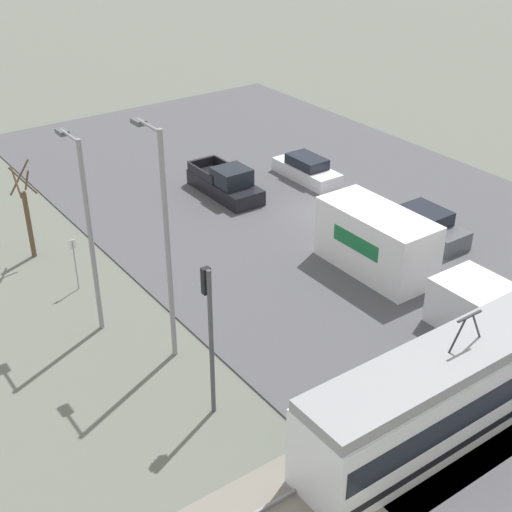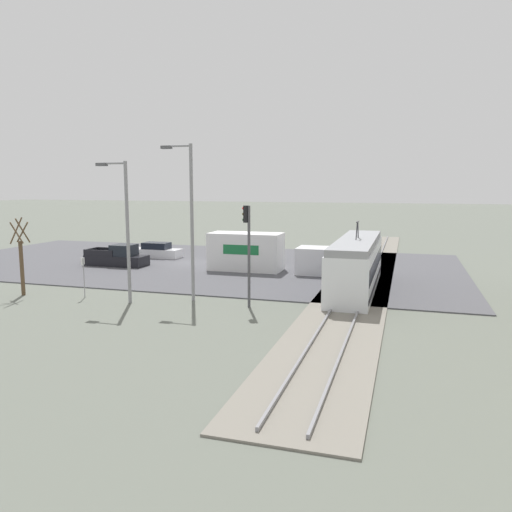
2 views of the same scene
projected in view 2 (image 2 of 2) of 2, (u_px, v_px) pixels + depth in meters
name	position (u px, v px, depth m)	size (l,w,h in m)	color
ground_plane	(189.00, 263.00, 44.40)	(320.00, 320.00, 0.00)	#60665B
road_surface	(189.00, 263.00, 44.39)	(23.84, 46.38, 0.08)	#4C4C51
rail_bed	(365.00, 272.00, 39.98)	(56.55, 4.40, 0.22)	gray
light_rail_tram	(356.00, 265.00, 32.68)	(12.54, 2.56, 4.51)	white
box_truck	(262.00, 254.00, 39.95)	(2.62, 9.99, 3.02)	silver
pickup_truck	(118.00, 257.00, 42.75)	(2.02, 5.29, 1.83)	black
sedan_car_0	(157.00, 251.00, 47.51)	(1.77, 4.75, 1.43)	silver
sedan_car_1	(252.00, 254.00, 44.87)	(1.89, 4.60, 1.61)	#4C5156
traffic_light_pole	(248.00, 243.00, 28.02)	(0.28, 0.47, 5.79)	#47474C
street_tree	(21.00, 260.00, 31.33)	(1.16, 0.96, 4.91)	brown
street_lamp_near_crossing	(124.00, 222.00, 28.96)	(0.36, 1.95, 8.28)	gray
street_lamp_mid_block	(189.00, 213.00, 29.41)	(0.36, 1.95, 9.30)	gray
no_parking_sign	(84.00, 273.00, 30.77)	(0.32, 0.08, 2.50)	gray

